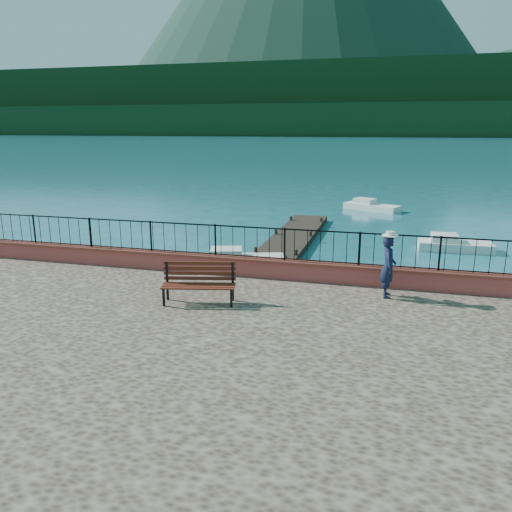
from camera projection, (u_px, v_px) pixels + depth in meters
The scene contains 12 objects.
ground at pixel (264, 371), 11.98m from camera, with size 2000.00×2000.00×0.00m, color #19596B.
parapet at pixel (294, 270), 15.06m from camera, with size 28.00×0.46×0.58m, color #AB473D.
railing at pixel (294, 245), 14.87m from camera, with size 27.00×0.05×0.95m, color black.
dock at pixel (285, 247), 23.66m from camera, with size 2.00×16.00×0.30m, color #2D231C.
far_forest at pixel (390, 120), 290.05m from camera, with size 900.00×60.00×18.00m, color black.
foothills at pixel (392, 102), 342.84m from camera, with size 900.00×120.00×44.00m, color black.
park_bench at pixel (199, 291), 13.02m from camera, with size 1.99×1.03×1.06m.
person at pixel (388, 267), 13.37m from camera, with size 0.62×0.40×1.69m, color #111934.
hat at pixel (390, 234), 13.14m from camera, with size 0.44×0.44×0.12m, color silver.
boat_0 at pixel (240, 257), 20.80m from camera, with size 3.70×1.30×0.80m, color silver.
boat_1 at pixel (455, 242), 23.44m from camera, with size 3.33×1.30×0.80m, color silver.
boat_4 at pixel (372, 205), 34.78m from camera, with size 3.85×1.30×0.80m, color silver.
Camera 1 is at (2.65, -10.57, 5.69)m, focal length 35.00 mm.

